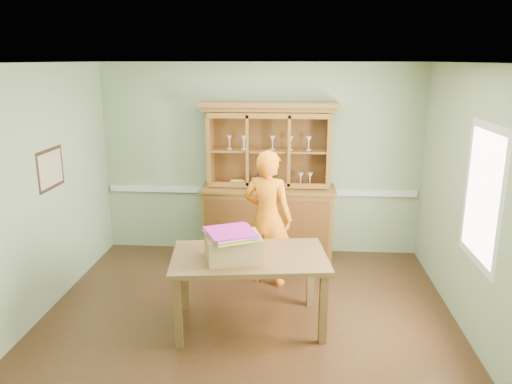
# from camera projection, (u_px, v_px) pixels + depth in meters

# --- Properties ---
(floor) EXTENTS (4.50, 4.50, 0.00)m
(floor) POSITION_uv_depth(u_px,v_px,m) (248.00, 315.00, 5.50)
(floor) COLOR #442716
(floor) RESTS_ON ground
(ceiling) EXTENTS (4.50, 4.50, 0.00)m
(ceiling) POSITION_uv_depth(u_px,v_px,m) (247.00, 63.00, 4.80)
(ceiling) COLOR white
(ceiling) RESTS_ON wall_back
(wall_back) EXTENTS (4.50, 0.00, 4.50)m
(wall_back) POSITION_uv_depth(u_px,v_px,m) (261.00, 160.00, 7.08)
(wall_back) COLOR #89A37A
(wall_back) RESTS_ON floor
(wall_left) EXTENTS (0.00, 4.00, 4.00)m
(wall_left) POSITION_uv_depth(u_px,v_px,m) (38.00, 193.00, 5.31)
(wall_left) COLOR #89A37A
(wall_left) RESTS_ON floor
(wall_right) EXTENTS (0.00, 4.00, 4.00)m
(wall_right) POSITION_uv_depth(u_px,v_px,m) (471.00, 202.00, 4.98)
(wall_right) COLOR #89A37A
(wall_right) RESTS_ON floor
(wall_front) EXTENTS (4.50, 0.00, 4.50)m
(wall_front) POSITION_uv_depth(u_px,v_px,m) (219.00, 280.00, 3.22)
(wall_front) COLOR #89A37A
(wall_front) RESTS_ON floor
(chair_rail) EXTENTS (4.41, 0.05, 0.08)m
(chair_rail) POSITION_uv_depth(u_px,v_px,m) (260.00, 191.00, 7.17)
(chair_rail) COLOR silver
(chair_rail) RESTS_ON wall_back
(framed_map) EXTENTS (0.03, 0.60, 0.46)m
(framed_map) POSITION_uv_depth(u_px,v_px,m) (51.00, 169.00, 5.55)
(framed_map) COLOR #301D13
(framed_map) RESTS_ON wall_left
(window_panel) EXTENTS (0.03, 0.96, 1.36)m
(window_panel) POSITION_uv_depth(u_px,v_px,m) (482.00, 195.00, 4.66)
(window_panel) COLOR silver
(window_panel) RESTS_ON wall_right
(china_hutch) EXTENTS (1.86, 0.61, 2.18)m
(china_hutch) POSITION_uv_depth(u_px,v_px,m) (268.00, 204.00, 6.98)
(china_hutch) COLOR brown
(china_hutch) RESTS_ON floor
(dining_table) EXTENTS (1.69, 1.14, 0.79)m
(dining_table) POSITION_uv_depth(u_px,v_px,m) (249.00, 264.00, 5.13)
(dining_table) COLOR brown
(dining_table) RESTS_ON floor
(cardboard_box) EXTENTS (0.63, 0.56, 0.25)m
(cardboard_box) POSITION_uv_depth(u_px,v_px,m) (233.00, 247.00, 4.98)
(cardboard_box) COLOR tan
(cardboard_box) RESTS_ON dining_table
(kite_stack) EXTENTS (0.59, 0.59, 0.06)m
(kite_stack) POSITION_uv_depth(u_px,v_px,m) (232.00, 234.00, 4.89)
(kite_stack) COLOR teal
(kite_stack) RESTS_ON cardboard_box
(person) EXTENTS (0.72, 0.59, 1.70)m
(person) POSITION_uv_depth(u_px,v_px,m) (268.00, 218.00, 6.11)
(person) COLOR orange
(person) RESTS_ON floor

